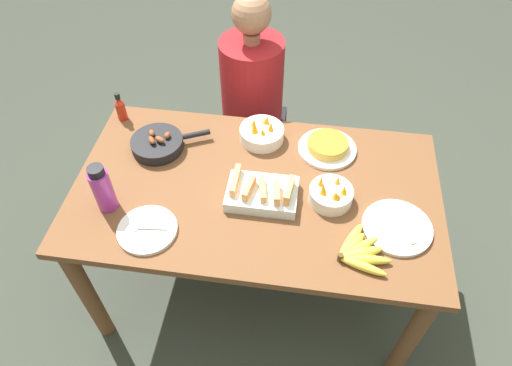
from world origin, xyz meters
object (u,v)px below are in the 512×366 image
skillet (158,144)px  person_figure (252,121)px  melon_tray (262,193)px  hot_sauce_bottle (121,108)px  fruit_bowl_citrus (331,194)px  empty_plate_near_front (397,227)px  banana_bunch (358,252)px  empty_plate_far_left (147,230)px  water_bottle (103,189)px  frittata_plate_center (327,147)px  fruit_bowl_mango (262,133)px

skillet → person_figure: 0.68m
melon_tray → hot_sauce_bottle: 0.81m
skillet → fruit_bowl_citrus: fruit_bowl_citrus is taller
melon_tray → empty_plate_near_front: (0.52, -0.07, -0.02)m
banana_bunch → hot_sauce_bottle: (-1.09, 0.60, 0.05)m
banana_bunch → person_figure: (-0.53, 0.96, -0.26)m
melon_tray → empty_plate_far_left: melon_tray is taller
empty_plate_far_left → fruit_bowl_citrus: fruit_bowl_citrus is taller
empty_plate_far_left → fruit_bowl_citrus: size_ratio=1.31×
skillet → water_bottle: 0.37m
frittata_plate_center → fruit_bowl_mango: 0.30m
fruit_bowl_citrus → person_figure: 0.88m
skillet → melon_tray: bearing=-49.4°
water_bottle → person_figure: person_figure is taller
hot_sauce_bottle → person_figure: 0.73m
person_figure → empty_plate_near_front: bearing=-50.4°
melon_tray → person_figure: 0.81m
fruit_bowl_mango → water_bottle: bearing=-139.2°
skillet → fruit_bowl_mango: 0.46m
skillet → water_bottle: (-0.10, -0.34, 0.07)m
skillet → person_figure: bearing=32.3°
fruit_bowl_citrus → empty_plate_near_front: bearing=-22.0°
water_bottle → hot_sauce_bottle: bearing=103.1°
fruit_bowl_citrus → skillet: bearing=165.8°
frittata_plate_center → empty_plate_far_left: size_ratio=1.13×
fruit_bowl_citrus → hot_sauce_bottle: hot_sauce_bottle is taller
skillet → water_bottle: size_ratio=1.53×
empty_plate_near_front → melon_tray: bearing=171.9°
frittata_plate_center → hot_sauce_bottle: bearing=175.4°
empty_plate_near_front → fruit_bowl_mango: (-0.57, 0.42, 0.03)m
melon_tray → fruit_bowl_mango: (-0.05, 0.34, 0.00)m
banana_bunch → fruit_bowl_mango: 0.70m
melon_tray → person_figure: (-0.15, 0.74, -0.28)m
water_bottle → fruit_bowl_citrus: bearing=10.1°
skillet → person_figure: person_figure is taller
banana_bunch → fruit_bowl_citrus: fruit_bowl_citrus is taller
empty_plate_far_left → melon_tray: bearing=28.6°
frittata_plate_center → fruit_bowl_mango: (-0.29, 0.03, 0.01)m
frittata_plate_center → empty_plate_far_left: bearing=-140.6°
frittata_plate_center → fruit_bowl_mango: bearing=174.0°
fruit_bowl_citrus → frittata_plate_center: bearing=94.6°
hot_sauce_bottle → person_figure: (0.56, 0.35, -0.31)m
fruit_bowl_mango → hot_sauce_bottle: bearing=176.1°
empty_plate_far_left → fruit_bowl_mango: 0.67m
fruit_bowl_citrus → water_bottle: bearing=-169.9°
fruit_bowl_mango → hot_sauce_bottle: 0.66m
fruit_bowl_citrus → water_bottle: size_ratio=0.79×
empty_plate_near_front → fruit_bowl_citrus: (-0.26, 0.10, 0.03)m
fruit_bowl_mango → water_bottle: size_ratio=0.90×
skillet → frittata_plate_center: size_ratio=1.31×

